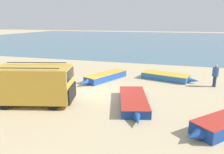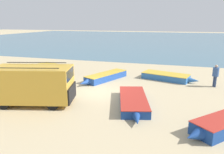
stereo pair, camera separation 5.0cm
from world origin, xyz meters
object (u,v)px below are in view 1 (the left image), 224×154
object	(u,v)px
fisherman_1	(34,73)
fishing_rowboat_2	(133,101)
fishing_rowboat_0	(105,77)
fishing_rowboat_1	(167,77)
parked_van	(34,84)
fishing_rowboat_3	(54,68)
fishing_rowboat_4	(223,124)
fisherman_0	(215,74)

from	to	relation	value
fisherman_1	fishing_rowboat_2	bearing A→B (deg)	-179.49
fishing_rowboat_0	fishing_rowboat_2	bearing A→B (deg)	58.70
fishing_rowboat_1	fisherman_1	bearing A→B (deg)	-138.29
fishing_rowboat_0	fishing_rowboat_2	world-z (taller)	fishing_rowboat_0
parked_van	fishing_rowboat_2	bearing A→B (deg)	-0.48
fishing_rowboat_2	parked_van	bearing A→B (deg)	-91.21
fishing_rowboat_2	fishing_rowboat_3	bearing A→B (deg)	-140.62
fisherman_1	fishing_rowboat_0	bearing A→B (deg)	-133.38
fishing_rowboat_0	parked_van	bearing A→B (deg)	3.90
fishing_rowboat_4	fishing_rowboat_1	bearing A→B (deg)	-118.04
fishing_rowboat_4	fisherman_0	xyz separation A→B (m)	(0.68, 7.70, 0.74)
fisherman_0	fisherman_1	distance (m)	14.40
fisherman_1	parked_van	bearing A→B (deg)	139.19
fishing_rowboat_0	fishing_rowboat_3	bearing A→B (deg)	-81.87
parked_van	fisherman_1	world-z (taller)	parked_van
fishing_rowboat_0	fisherman_0	world-z (taller)	fisherman_0
fishing_rowboat_3	fishing_rowboat_2	bearing A→B (deg)	-15.84
fishing_rowboat_4	fishing_rowboat_3	bearing A→B (deg)	-78.47
fishing_rowboat_1	fisherman_1	xyz separation A→B (m)	(-10.16, -4.97, 0.79)
fishing_rowboat_4	fisherman_0	size ratio (longest dim) A/B	2.21
fishing_rowboat_4	fisherman_1	bearing A→B (deg)	-63.39
fishing_rowboat_4	parked_van	bearing A→B (deg)	-49.38
fishing_rowboat_1	fisherman_1	distance (m)	11.34
fishing_rowboat_3	fisherman_0	size ratio (longest dim) A/B	2.74
fishing_rowboat_2	fisherman_1	bearing A→B (deg)	-118.12
parked_van	fishing_rowboat_0	world-z (taller)	parked_van
parked_van	fisherman_1	size ratio (longest dim) A/B	2.92
fishing_rowboat_0	fishing_rowboat_3	xyz separation A→B (m)	(-6.11, 1.71, 0.04)
parked_van	fishing_rowboat_1	distance (m)	11.42
fishing_rowboat_4	fisherman_0	distance (m)	7.76
fishing_rowboat_1	fisherman_1	world-z (taller)	fisherman_1
fishing_rowboat_1	fisherman_1	size ratio (longest dim) A/B	2.80
fishing_rowboat_3	fishing_rowboat_4	xyz separation A→B (m)	(14.41, -8.82, -0.01)
fisherman_0	fisherman_1	xyz separation A→B (m)	(-13.88, -3.82, -0.00)
fishing_rowboat_0	fisherman_1	bearing A→B (deg)	-32.86
fishing_rowboat_4	fisherman_1	size ratio (longest dim) A/B	2.21
fishing_rowboat_2	fishing_rowboat_4	world-z (taller)	fishing_rowboat_4
fishing_rowboat_0	fishing_rowboat_1	xyz separation A→B (m)	(5.26, 1.74, -0.02)
fishing_rowboat_2	fishing_rowboat_1	bearing A→B (deg)	151.04
fishing_rowboat_1	fishing_rowboat_4	world-z (taller)	fishing_rowboat_4
fishing_rowboat_2	fisherman_0	size ratio (longest dim) A/B	3.09
fishing_rowboat_1	fishing_rowboat_2	distance (m)	7.09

